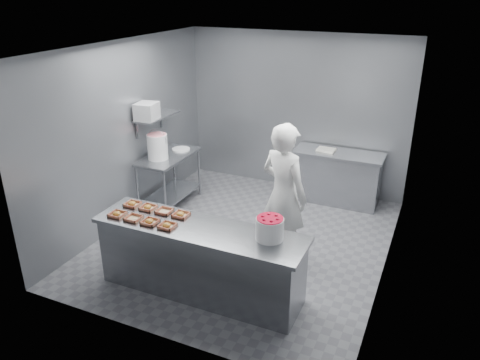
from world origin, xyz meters
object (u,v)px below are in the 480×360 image
object	(u,v)px
tray_1	(134,218)
tray_5	(148,207)
tray_0	(117,214)
strawberry_tub	(270,228)
worker	(284,195)
glaze_bucket	(157,146)
tray_6	(164,211)
prep_table	(169,173)
tray_3	(167,226)
tray_7	(181,215)
service_counter	(200,260)
tray_4	(132,204)
appliance	(147,111)
tray_2	(150,222)
back_counter	(337,177)

from	to	relation	value
tray_1	tray_5	distance (m)	0.31
tray_0	tray_5	bearing A→B (deg)	52.27
tray_5	strawberry_tub	world-z (taller)	strawberry_tub
tray_5	worker	xyz separation A→B (m)	(1.48, 0.95, 0.06)
tray_0	glaze_bucket	bearing A→B (deg)	108.96
tray_6	prep_table	bearing A→B (deg)	120.88
prep_table	tray_0	size ratio (longest dim) A/B	6.40
tray_3	tray_7	bearing A→B (deg)	90.00
prep_table	service_counter	bearing A→B (deg)	-49.76
tray_3	tray_4	xyz separation A→B (m)	(-0.72, 0.31, 0.00)
appliance	tray_2	bearing A→B (deg)	-64.59
back_counter	tray_6	size ratio (longest dim) A/B	8.01
back_counter	worker	bearing A→B (deg)	-96.25
strawberry_tub	tray_3	bearing A→B (deg)	-168.32
tray_1	tray_5	xyz separation A→B (m)	(-0.00, 0.31, 0.00)
tray_1	worker	xyz separation A→B (m)	(1.48, 1.26, 0.06)
tray_4	appliance	xyz separation A→B (m)	(-0.76, 1.53, 0.77)
tray_4	tray_3	bearing A→B (deg)	-23.31
strawberry_tub	tray_1	bearing A→B (deg)	-171.61
tray_0	tray_7	size ratio (longest dim) A/B	1.00
worker	appliance	size ratio (longest dim) A/B	5.62
tray_7	worker	bearing A→B (deg)	43.30
back_counter	tray_1	size ratio (longest dim) A/B	8.01
service_counter	strawberry_tub	world-z (taller)	strawberry_tub
back_counter	tray_0	distance (m)	3.96
tray_0	tray_1	xyz separation A→B (m)	(0.24, 0.00, -0.00)
tray_4	tray_2	bearing A→B (deg)	-32.87
worker	tray_3	bearing A→B (deg)	72.93
service_counter	appliance	world-z (taller)	appliance
tray_0	tray_1	world-z (taller)	tray_0
tray_4	back_counter	bearing A→B (deg)	57.66
tray_2	tray_6	xyz separation A→B (m)	(0.00, 0.31, -0.00)
tray_3	tray_7	distance (m)	0.31
service_counter	tray_6	distance (m)	0.76
tray_6	glaze_bucket	world-z (taller)	glaze_bucket
appliance	tray_4	bearing A→B (deg)	-72.15
strawberry_tub	glaze_bucket	xyz separation A→B (m)	(-2.56, 1.66, 0.08)
service_counter	tray_1	world-z (taller)	tray_1
service_counter	tray_6	xyz separation A→B (m)	(-0.58, 0.16, 0.47)
tray_0	tray_5	distance (m)	0.39
tray_3	tray_6	size ratio (longest dim) A/B	1.00
tray_1	tray_6	world-z (taller)	same
prep_table	tray_1	world-z (taller)	tray_1
back_counter	tray_4	bearing A→B (deg)	-122.34
worker	tray_2	bearing A→B (deg)	66.84
tray_1	strawberry_tub	xyz separation A→B (m)	(1.67, 0.25, 0.12)
prep_table	tray_4	bearing A→B (deg)	-71.79
back_counter	strawberry_tub	size ratio (longest dim) A/B	4.75
tray_0	glaze_bucket	size ratio (longest dim) A/B	0.38
tray_0	tray_1	bearing A→B (deg)	0.00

